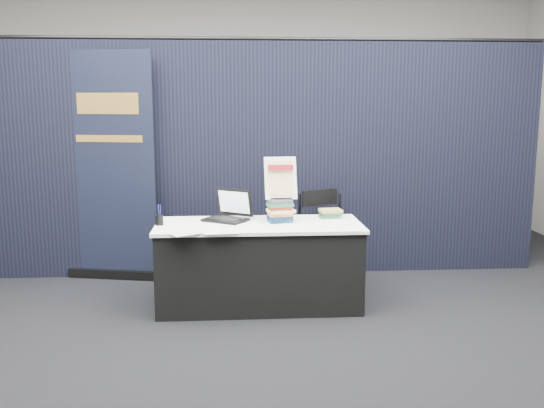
{
  "coord_description": "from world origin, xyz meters",
  "views": [
    {
      "loc": [
        -0.24,
        -4.64,
        1.82
      ],
      "look_at": [
        0.12,
        0.55,
        0.92
      ],
      "focal_mm": 40.0,
      "sensor_mm": 36.0,
      "label": 1
    }
  ],
  "objects_px": {
    "book_stack_tall": "(281,211)",
    "stacking_chair": "(322,234)",
    "laptop": "(225,213)",
    "book_stack_short": "(330,213)",
    "info_sign": "(281,179)",
    "pullup_banner": "(111,180)",
    "display_table": "(259,265)"
  },
  "relations": [
    {
      "from": "book_stack_tall",
      "to": "stacking_chair",
      "type": "bearing_deg",
      "value": 48.33
    },
    {
      "from": "laptop",
      "to": "book_stack_short",
      "type": "relative_size",
      "value": 2.2
    },
    {
      "from": "info_sign",
      "to": "pullup_banner",
      "type": "xyz_separation_m",
      "value": [
        -1.64,
        0.86,
        -0.11
      ]
    },
    {
      "from": "display_table",
      "to": "info_sign",
      "type": "xyz_separation_m",
      "value": [
        0.2,
        0.09,
        0.76
      ]
    },
    {
      "from": "display_table",
      "to": "stacking_chair",
      "type": "height_order",
      "value": "stacking_chair"
    },
    {
      "from": "laptop",
      "to": "stacking_chair",
      "type": "relative_size",
      "value": 0.49
    },
    {
      "from": "display_table",
      "to": "info_sign",
      "type": "height_order",
      "value": "info_sign"
    },
    {
      "from": "laptop",
      "to": "book_stack_tall",
      "type": "distance_m",
      "value": 0.51
    },
    {
      "from": "display_table",
      "to": "pullup_banner",
      "type": "bearing_deg",
      "value": 146.69
    },
    {
      "from": "laptop",
      "to": "book_stack_short",
      "type": "bearing_deg",
      "value": 34.7
    },
    {
      "from": "display_table",
      "to": "book_stack_short",
      "type": "bearing_deg",
      "value": 18.26
    },
    {
      "from": "book_stack_short",
      "to": "pullup_banner",
      "type": "relative_size",
      "value": 0.09
    },
    {
      "from": "book_stack_tall",
      "to": "info_sign",
      "type": "height_order",
      "value": "info_sign"
    },
    {
      "from": "book_stack_short",
      "to": "info_sign",
      "type": "height_order",
      "value": "info_sign"
    },
    {
      "from": "book_stack_tall",
      "to": "book_stack_short",
      "type": "relative_size",
      "value": 1.15
    },
    {
      "from": "display_table",
      "to": "laptop",
      "type": "distance_m",
      "value": 0.55
    },
    {
      "from": "laptop",
      "to": "book_stack_short",
      "type": "height_order",
      "value": "laptop"
    },
    {
      "from": "book_stack_short",
      "to": "pullup_banner",
      "type": "xyz_separation_m",
      "value": [
        -2.11,
        0.73,
        0.23
      ]
    },
    {
      "from": "laptop",
      "to": "info_sign",
      "type": "height_order",
      "value": "info_sign"
    },
    {
      "from": "book_stack_tall",
      "to": "pullup_banner",
      "type": "height_order",
      "value": "pullup_banner"
    },
    {
      "from": "laptop",
      "to": "pullup_banner",
      "type": "xyz_separation_m",
      "value": [
        -1.15,
        0.77,
        0.21
      ]
    },
    {
      "from": "book_stack_short",
      "to": "display_table",
      "type": "bearing_deg",
      "value": -161.74
    },
    {
      "from": "display_table",
      "to": "book_stack_short",
      "type": "relative_size",
      "value": 8.68
    },
    {
      "from": "pullup_banner",
      "to": "stacking_chair",
      "type": "height_order",
      "value": "pullup_banner"
    },
    {
      "from": "book_stack_short",
      "to": "info_sign",
      "type": "relative_size",
      "value": 0.54
    },
    {
      "from": "display_table",
      "to": "stacking_chair",
      "type": "distance_m",
      "value": 0.87
    },
    {
      "from": "laptop",
      "to": "book_stack_tall",
      "type": "relative_size",
      "value": 1.91
    },
    {
      "from": "display_table",
      "to": "info_sign",
      "type": "bearing_deg",
      "value": 24.58
    },
    {
      "from": "info_sign",
      "to": "stacking_chair",
      "type": "relative_size",
      "value": 0.41
    },
    {
      "from": "info_sign",
      "to": "pullup_banner",
      "type": "bearing_deg",
      "value": 147.61
    },
    {
      "from": "stacking_chair",
      "to": "pullup_banner",
      "type": "bearing_deg",
      "value": 144.85
    },
    {
      "from": "display_table",
      "to": "book_stack_tall",
      "type": "bearing_deg",
      "value": 16.9
    }
  ]
}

